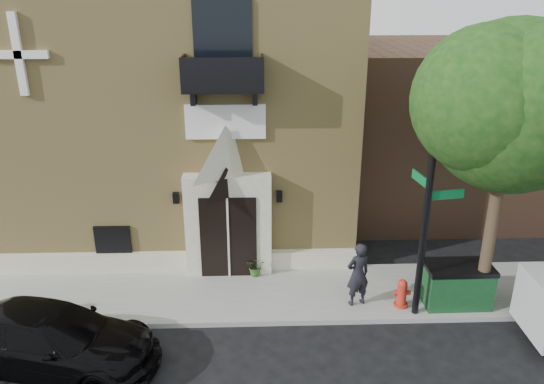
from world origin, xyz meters
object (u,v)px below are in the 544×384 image
Objects in this scene: dumpster at (457,284)px; fire_hydrant at (402,293)px; street_sign at (428,199)px; pedestrian_near at (358,274)px; black_sedan at (52,339)px.

fire_hydrant is at bearing -176.89° from dumpster.
street_sign is 3.53× the size of pedestrian_near.
black_sedan is 2.79× the size of dumpster.
black_sedan is 6.16× the size of fire_hydrant.
street_sign reaches higher than fire_hydrant.
fire_hydrant is at bearing 154.30° from pedestrian_near.
pedestrian_near is at bearing 172.46° from fire_hydrant.
street_sign is at bearing -162.50° from dumpster.
pedestrian_near reaches higher than fire_hydrant.
street_sign is at bearing 145.23° from pedestrian_near.
black_sedan is at bearing -2.57° from pedestrian_near.
pedestrian_near is (-2.79, 0.06, 0.34)m from dumpster.
dumpster is at bearing 3.63° from fire_hydrant.
pedestrian_near is at bearing 154.69° from street_sign.
black_sedan reaches higher than dumpster.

